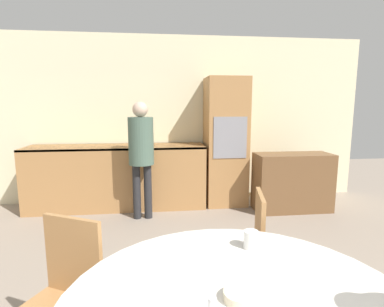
{
  "coord_description": "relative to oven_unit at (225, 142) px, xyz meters",
  "views": [
    {
      "loc": [
        -0.31,
        0.13,
        1.53
      ],
      "look_at": [
        0.0,
        2.74,
        1.1
      ],
      "focal_mm": 28.0,
      "sensor_mm": 36.0,
      "label": 1
    }
  ],
  "objects": [
    {
      "name": "bowl_near",
      "position": [
        -0.73,
        -3.42,
        -0.2
      ],
      "size": [
        0.14,
        0.14,
        0.04
      ],
      "color": "beige",
      "rests_on": "dining_table"
    },
    {
      "name": "person_standing",
      "position": [
        -1.26,
        -0.51,
        0.0
      ],
      "size": [
        0.33,
        0.33,
        1.58
      ],
      "color": "#262628",
      "rests_on": "ground_plane"
    },
    {
      "name": "chair_far_left",
      "position": [
        -1.58,
        -2.92,
        -0.46
      ],
      "size": [
        0.54,
        0.54,
        0.91
      ],
      "rotation": [
        0.0,
        0.0,
        5.81
      ],
      "color": "#AD7A47",
      "rests_on": "ground_plane"
    },
    {
      "name": "sideboard",
      "position": [
        0.91,
        -0.44,
        -0.55
      ],
      "size": [
        1.1,
        0.45,
        0.84
      ],
      "color": "brown",
      "rests_on": "ground_plane"
    },
    {
      "name": "cup",
      "position": [
        -0.55,
        -3.0,
        -0.17
      ],
      "size": [
        0.08,
        0.08,
        0.1
      ],
      "color": "white",
      "rests_on": "dining_table"
    },
    {
      "name": "wall_back",
      "position": [
        -0.74,
        0.34,
        0.33
      ],
      "size": [
        6.09,
        0.05,
        2.6
      ],
      "color": "beige",
      "rests_on": "ground_plane"
    },
    {
      "name": "oven_unit",
      "position": [
        0.0,
        0.0,
        0.0
      ],
      "size": [
        0.61,
        0.59,
        1.94
      ],
      "color": "#AD7A47",
      "rests_on": "ground_plane"
    },
    {
      "name": "chair_far_right",
      "position": [
        -0.42,
        -2.5,
        -0.46
      ],
      "size": [
        0.48,
        0.48,
        0.91
      ],
      "rotation": [
        0.0,
        0.0,
        4.48
      ],
      "color": "#AD7A47",
      "rests_on": "ground_plane"
    },
    {
      "name": "kitchen_counter",
      "position": [
        -1.64,
        -0.01,
        -0.49
      ],
      "size": [
        2.59,
        0.6,
        0.94
      ],
      "color": "#AD7A47",
      "rests_on": "ground_plane"
    }
  ]
}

